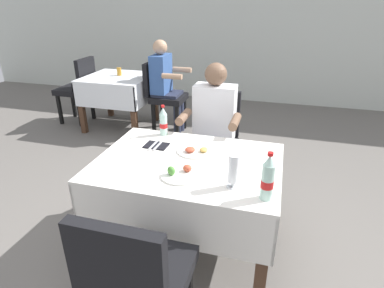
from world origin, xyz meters
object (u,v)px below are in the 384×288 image
(background_dining_table, at_px, (119,89))
(background_chair_left, at_px, (78,86))
(main_dining_table, at_px, (188,181))
(seated_diner_far, at_px, (213,127))
(plate_far_diner, at_px, (195,150))
(cola_bottle_primary, at_px, (268,179))
(cola_bottle_secondary, at_px, (163,122))
(chair_far_diner_seat, at_px, (214,138))
(background_chair_right, at_px, (162,93))
(background_patron, at_px, (165,82))
(background_table_tumbler, at_px, (119,72))
(chair_near_camera_side, at_px, (137,277))
(beer_glass_left, at_px, (233,171))
(plate_near_camera, at_px, (180,174))
(napkin_cutlery_set, at_px, (156,145))

(background_dining_table, distance_m, background_chair_left, 0.66)
(main_dining_table, distance_m, seated_diner_far, 0.75)
(plate_far_diner, bearing_deg, cola_bottle_primary, -40.99)
(cola_bottle_secondary, xyz_separation_m, background_dining_table, (-1.35, 1.79, -0.29))
(chair_far_diner_seat, xyz_separation_m, plate_far_diner, (0.01, -0.70, 0.20))
(background_chair_left, bearing_deg, seated_diner_far, -31.56)
(background_chair_right, bearing_deg, main_dining_table, -65.15)
(background_patron, height_order, background_table_tumbler, background_patron)
(cola_bottle_secondary, distance_m, background_table_tumbler, 2.30)
(main_dining_table, bearing_deg, chair_far_diner_seat, 90.00)
(background_chair_left, xyz_separation_m, background_chair_right, (1.32, 0.00, 0.00))
(chair_near_camera_side, relative_size, cola_bottle_secondary, 3.94)
(beer_glass_left, bearing_deg, main_dining_table, 144.35)
(beer_glass_left, bearing_deg, cola_bottle_secondary, 136.25)
(background_patron, bearing_deg, plate_far_diner, -64.48)
(background_chair_right, bearing_deg, chair_far_diner_seat, -52.84)
(background_table_tumbler, bearing_deg, background_patron, -4.72)
(chair_far_diner_seat, relative_size, plate_far_diner, 3.75)
(plate_near_camera, bearing_deg, cola_bottle_secondary, 118.63)
(chair_far_diner_seat, bearing_deg, background_patron, 125.80)
(plate_far_diner, xyz_separation_m, beer_glass_left, (0.33, -0.39, 0.10))
(plate_near_camera, xyz_separation_m, cola_bottle_primary, (0.53, -0.11, 0.11))
(plate_near_camera, relative_size, beer_glass_left, 1.14)
(plate_near_camera, bearing_deg, plate_far_diner, 89.21)
(main_dining_table, bearing_deg, seated_diner_far, 89.04)
(background_table_tumbler, bearing_deg, cola_bottle_primary, -49.11)
(chair_near_camera_side, distance_m, beer_glass_left, 0.75)
(background_dining_table, xyz_separation_m, background_chair_right, (0.66, 0.00, -0.01))
(seated_diner_far, bearing_deg, cola_bottle_primary, -63.52)
(seated_diner_far, distance_m, beer_glass_left, 1.05)
(plate_near_camera, bearing_deg, background_patron, 112.07)
(cola_bottle_primary, height_order, background_dining_table, cola_bottle_primary)
(cola_bottle_primary, bearing_deg, background_chair_left, 139.03)
(chair_near_camera_side, bearing_deg, background_patron, 107.61)
(cola_bottle_primary, relative_size, background_chair_left, 0.29)
(background_patron, bearing_deg, napkin_cutlery_set, -71.69)
(cola_bottle_primary, distance_m, background_patron, 2.91)
(chair_far_diner_seat, bearing_deg, background_dining_table, 141.45)
(seated_diner_far, height_order, plate_far_diner, seated_diner_far)
(chair_near_camera_side, height_order, plate_far_diner, chair_near_camera_side)
(background_patron, bearing_deg, cola_bottle_secondary, -70.24)
(background_chair_left, relative_size, background_chair_right, 1.00)
(chair_far_diner_seat, distance_m, background_dining_table, 2.13)
(beer_glass_left, relative_size, napkin_cutlery_set, 1.08)
(cola_bottle_secondary, height_order, background_patron, background_patron)
(cola_bottle_secondary, bearing_deg, plate_near_camera, -61.37)
(cola_bottle_primary, height_order, cola_bottle_secondary, cola_bottle_primary)
(plate_far_diner, height_order, cola_bottle_secondary, cola_bottle_secondary)
(chair_far_diner_seat, bearing_deg, cola_bottle_primary, -65.20)
(main_dining_table, relative_size, cola_bottle_secondary, 5.03)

